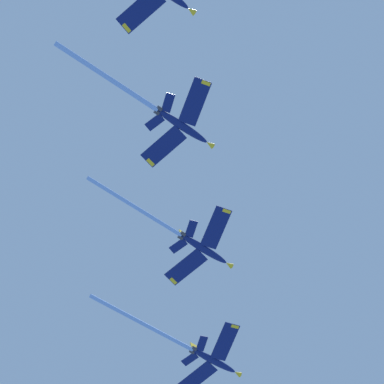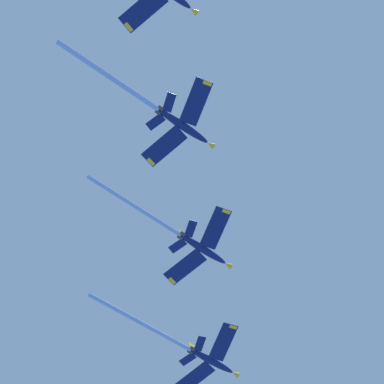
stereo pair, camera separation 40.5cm
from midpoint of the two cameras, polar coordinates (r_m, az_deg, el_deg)
jet_lead at (r=158.53m, az=-0.07°, el=-12.63°), size 39.03×20.12×9.45m
jet_second at (r=146.16m, az=-0.44°, el=-3.83°), size 35.71×20.14×8.40m
jet_third at (r=136.18m, az=-2.55°, el=6.48°), size 35.33×20.11×8.87m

